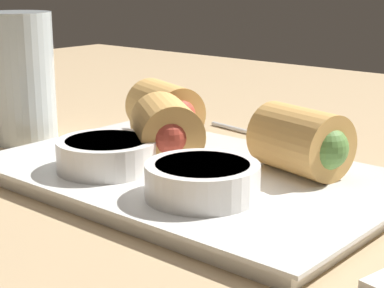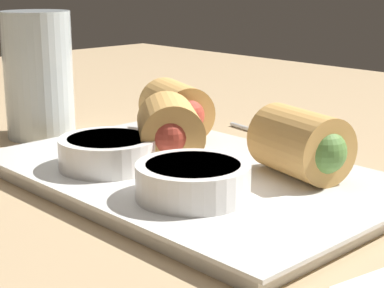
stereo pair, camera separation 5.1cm
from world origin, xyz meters
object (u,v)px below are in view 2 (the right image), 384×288
at_px(spoon, 318,145).
at_px(drinking_glass, 41,75).
at_px(dipping_bowl_far, 193,179).
at_px(serving_plate, 192,177).
at_px(dipping_bowl_near, 109,151).

relative_size(spoon, drinking_glass, 1.26).
height_order(dipping_bowl_far, spoon, dipping_bowl_far).
height_order(serving_plate, dipping_bowl_far, dipping_bowl_far).
xyz_separation_m(serving_plate, spoon, (-0.01, -0.17, -0.00)).
distance_m(dipping_bowl_far, drinking_glass, 0.30).
height_order(dipping_bowl_near, dipping_bowl_far, same).
bearing_deg(spoon, drinking_glass, 33.22).
bearing_deg(dipping_bowl_far, spoon, -79.05).
relative_size(serving_plate, drinking_glass, 2.54).
relative_size(dipping_bowl_far, spoon, 0.49).
bearing_deg(drinking_glass, serving_plate, 179.54).
distance_m(dipping_bowl_near, drinking_glass, 0.20).
relative_size(dipping_bowl_far, drinking_glass, 0.62).
bearing_deg(spoon, serving_plate, 86.64).
bearing_deg(spoon, dipping_bowl_far, 100.95).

